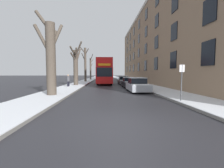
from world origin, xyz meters
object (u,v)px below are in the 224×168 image
parked_car_2 (124,80)px  parked_car_1 (129,83)px  pedestrian_left_sidewalk (68,80)px  bare_tree_left_1 (76,65)px  bare_tree_left_3 (91,68)px  parked_car_0 (137,85)px  bare_tree_left_2 (85,64)px  double_decker_bus (104,71)px  oncoming_van (100,76)px  bare_tree_left_0 (51,56)px  street_sign_post (182,81)px

parked_car_2 → parked_car_1: bearing=-90.0°
pedestrian_left_sidewalk → bare_tree_left_1: bearing=37.0°
bare_tree_left_3 → pedestrian_left_sidewalk: bare_tree_left_3 is taller
bare_tree_left_3 → parked_car_0: size_ratio=1.76×
parked_car_2 → bare_tree_left_2: bearing=136.0°
bare_tree_left_1 → double_decker_bus: bare_tree_left_1 is taller
bare_tree_left_2 → oncoming_van: bare_tree_left_2 is taller
parked_car_1 → pedestrian_left_sidewalk: size_ratio=2.29×
bare_tree_left_0 → double_decker_bus: size_ratio=0.62×
bare_tree_left_3 → parked_car_0: (7.24, -29.15, -2.79)m
parked_car_0 → bare_tree_left_1: bearing=135.2°
double_decker_bus → street_sign_post: (4.68, -18.46, -1.03)m
oncoming_van → street_sign_post: 32.11m
parked_car_0 → pedestrian_left_sidewalk: pedestrian_left_sidewalk is taller
bare_tree_left_1 → double_decker_bus: bearing=49.4°
parked_car_2 → oncoming_van: bearing=106.6°
parked_car_2 → double_decker_bus: bearing=153.6°
parked_car_2 → pedestrian_left_sidewalk: bearing=-144.3°
bare_tree_left_1 → street_sign_post: bare_tree_left_1 is taller
double_decker_bus → pedestrian_left_sidewalk: double_decker_bus is taller
bare_tree_left_1 → bare_tree_left_3: bearing=89.3°
street_sign_post → parked_car_0: bearing=102.6°
street_sign_post → bare_tree_left_3: bearing=103.7°
bare_tree_left_0 → pedestrian_left_sidewalk: bearing=93.9°
parked_car_1 → street_sign_post: street_sign_post is taller
double_decker_bus → bare_tree_left_3: bearing=103.2°
parked_car_0 → parked_car_2: parked_car_0 is taller
double_decker_bus → parked_car_1: 8.40m
bare_tree_left_1 → parked_car_0: (7.53, -7.46, -2.40)m
oncoming_van → parked_car_2: bearing=-73.4°
double_decker_bus → parked_car_0: (3.32, -12.38, -1.75)m
bare_tree_left_2 → street_sign_post: size_ratio=3.10×
parked_car_1 → parked_car_2: (0.00, 5.86, 0.03)m
double_decker_bus → oncoming_van: size_ratio=2.04×
bare_tree_left_2 → parked_car_0: (7.43, -17.91, -3.26)m
double_decker_bus → parked_car_0: bearing=-75.0°
bare_tree_left_0 → bare_tree_left_3: (0.30, 32.06, 0.23)m
bare_tree_left_3 → oncoming_van: bare_tree_left_3 is taller
bare_tree_left_1 → oncoming_van: size_ratio=1.19×
bare_tree_left_1 → bare_tree_left_3: bare_tree_left_3 is taller
bare_tree_left_0 → parked_car_1: size_ratio=1.71×
bare_tree_left_1 → bare_tree_left_2: size_ratio=0.86×
bare_tree_left_3 → double_decker_bus: bearing=-76.8°
double_decker_bus → parked_car_2: 4.10m
bare_tree_left_2 → oncoming_van: size_ratio=1.38×
bare_tree_left_1 → pedestrian_left_sidewalk: 3.34m
bare_tree_left_3 → bare_tree_left_0: bearing=-90.5°
bare_tree_left_3 → street_sign_post: size_ratio=3.05×
bare_tree_left_1 → pedestrian_left_sidewalk: bearing=-102.3°
parked_car_0 → bare_tree_left_2: bearing=112.5°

